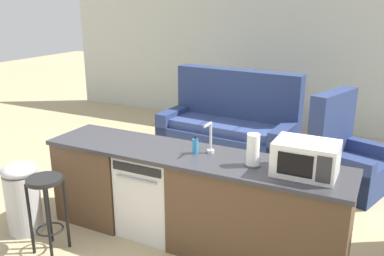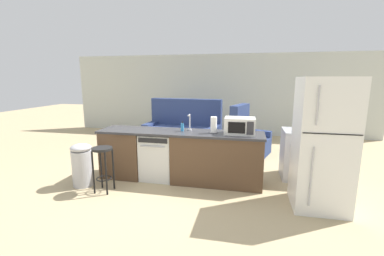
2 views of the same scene
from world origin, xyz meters
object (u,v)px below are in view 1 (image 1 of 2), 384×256
Objects in this scene: dishwasher at (154,192)px; soap_bottle at (195,146)px; trash_bin at (23,197)px; couch at (230,129)px; paper_towel_roll at (253,150)px; armchair at (344,161)px; microwave at (306,158)px; bar_stool at (46,199)px.

soap_bottle reaches higher than dishwasher.
couch is at bearing 71.03° from trash_bin.
paper_towel_roll is 2.14m from armchair.
microwave is 2.31m from bar_stool.
trash_bin is at bearing 164.08° from bar_stool.
soap_bottle is at bearing 4.09° from dishwasher.
microwave reaches higher than soap_bottle.
dishwasher is 1.57m from microwave.
dishwasher is 2.40m from couch.
paper_towel_roll is at bearing 15.45° from trash_bin.
armchair is (0.57, 1.94, -0.69)m from paper_towel_roll.
trash_bin is (-1.61, -0.64, -0.59)m from soap_bottle.
microwave is 1.01m from soap_bottle.
couch is (0.55, 3.15, -0.14)m from bar_stool.
microwave is 0.42× the size of armchair.
paper_towel_roll is 0.24× the size of armchair.
dishwasher is 0.71m from soap_bottle.
soap_bottle is at bearing 34.84° from bar_stool.
bar_stool is at bearing -160.62° from microwave.
dishwasher is 4.77× the size of soap_bottle.
trash_bin is 3.18m from couch.
soap_bottle reaches higher than trash_bin.
soap_bottle is at bearing 178.12° from microwave.
soap_bottle is 0.24× the size of bar_stool.
paper_towel_roll is 1.91m from bar_stool.
dishwasher is at bearing 27.76° from trash_bin.
trash_bin is at bearing -166.83° from microwave.
dishwasher is at bearing -175.91° from soap_bottle.
trash_bin is 0.36× the size of couch.
paper_towel_roll is 2.74m from couch.
trash_bin is at bearing -164.55° from paper_towel_roll.
microwave reaches higher than trash_bin.
microwave is at bearing -93.86° from armchair.
dishwasher is at bearing -129.30° from armchair.
soap_bottle is 1.83m from trash_bin.
trash_bin is 0.62× the size of armchair.
bar_stool and trash_bin have the same top height.
soap_bottle is (-1.01, 0.03, -0.07)m from microwave.
couch is (-1.58, 2.40, -0.65)m from microwave.
bar_stool is (-1.12, -0.78, -0.44)m from soap_bottle.
microwave is at bearing 13.17° from trash_bin.
couch is 1.77m from armchair.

